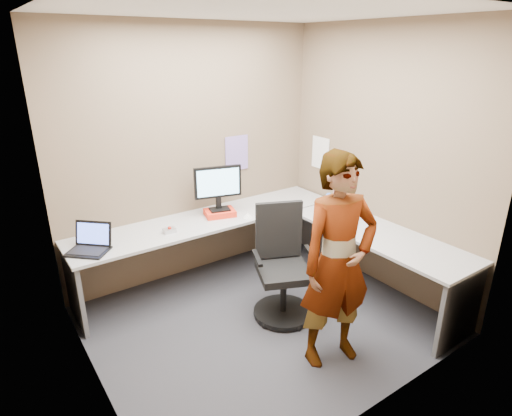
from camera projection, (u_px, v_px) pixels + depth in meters
ground at (263, 320)px, 4.08m from camera, size 3.00×3.00×0.00m
wall_back at (193, 155)px, 4.59m from camera, size 3.00×0.00×3.00m
wall_right at (382, 160)px, 4.40m from camera, size 0.00×2.70×2.70m
wall_left at (78, 226)px, 2.79m from camera, size 0.00×2.70×2.70m
ceiling at (265, 9)px, 3.12m from camera, size 3.00×3.00×0.00m
desk at (276, 239)px, 4.40m from camera, size 2.98×2.58×0.73m
paper_ream at (220, 213)px, 4.62m from camera, size 0.37×0.31×0.06m
monitor at (218, 185)px, 4.52m from camera, size 0.50×0.20×0.48m
laptop at (90, 244)px, 3.83m from camera, size 0.45×0.44×0.25m
trackball_mouse at (169, 230)px, 4.20m from camera, size 0.12×0.08×0.07m
origami at (248, 215)px, 4.56m from camera, size 0.10×0.10×0.06m
stapler at (328, 203)px, 4.93m from camera, size 0.15×0.10×0.05m
flower at (329, 199)px, 4.70m from camera, size 0.07×0.07×0.22m
calendar_purple at (237, 153)px, 4.90m from camera, size 0.30×0.01×0.40m
calendar_white at (320, 153)px, 5.12m from camera, size 0.01×0.28×0.38m
sticky_note_a at (340, 184)px, 4.96m from camera, size 0.01×0.07×0.07m
sticky_note_b at (336, 194)px, 5.04m from camera, size 0.01×0.07×0.07m
sticky_note_c at (343, 198)px, 4.95m from camera, size 0.01×0.07×0.07m
sticky_note_d at (330, 183)px, 5.08m from camera, size 0.01×0.07×0.07m
office_chair at (282, 272)px, 4.06m from camera, size 0.63×0.63×1.07m
person at (338, 262)px, 3.31m from camera, size 0.72×0.55×1.76m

